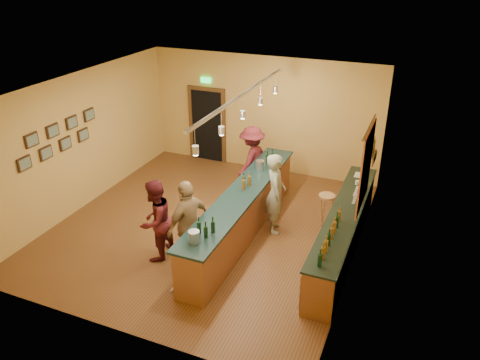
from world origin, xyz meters
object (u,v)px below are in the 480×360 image
at_px(bar_stool, 327,201).
at_px(customer_b, 189,224).
at_px(bartender, 275,193).
at_px(customer_a, 155,221).
at_px(back_counter, 343,231).
at_px(customer_c, 252,160).
at_px(tasting_bar, 242,210).

bearing_deg(bar_stool, customer_b, -131.01).
height_order(bartender, customer_a, bartender).
bearing_deg(customer_a, back_counter, 120.91).
height_order(bartender, customer_b, bartender).
distance_m(customer_a, customer_c, 3.50).
height_order(customer_b, customer_c, customer_b).
height_order(back_counter, customer_c, customer_c).
xyz_separation_m(back_counter, customer_c, (-2.70, 1.80, 0.40)).
relative_size(customer_a, customer_c, 0.96).
height_order(customer_a, customer_b, customer_b).
height_order(customer_c, bar_stool, customer_c).
bearing_deg(customer_b, bartender, 164.79).
distance_m(customer_b, customer_c, 3.37).
distance_m(bartender, bar_stool, 1.22).
height_order(back_counter, bartender, bartender).
bearing_deg(back_counter, tasting_bar, -175.19).
height_order(bartender, customer_c, bartender).
bearing_deg(customer_b, customer_c, -163.14).
height_order(tasting_bar, bar_stool, tasting_bar).
xyz_separation_m(customer_b, customer_c, (0.00, 3.37, -0.02)).
bearing_deg(bar_stool, back_counter, -57.90).
bearing_deg(tasting_bar, customer_b, -111.61).
height_order(back_counter, customer_a, customer_a).
bearing_deg(tasting_bar, customer_c, 105.47).
distance_m(bartender, customer_a, 2.64).
height_order(customer_a, customer_c, customer_c).
distance_m(back_counter, customer_c, 3.27).
distance_m(customer_b, bar_stool, 3.27).
relative_size(customer_b, customer_c, 1.02).
height_order(customer_b, bar_stool, customer_b).
relative_size(back_counter, tasting_bar, 0.89).
relative_size(customer_b, bar_stool, 2.37).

